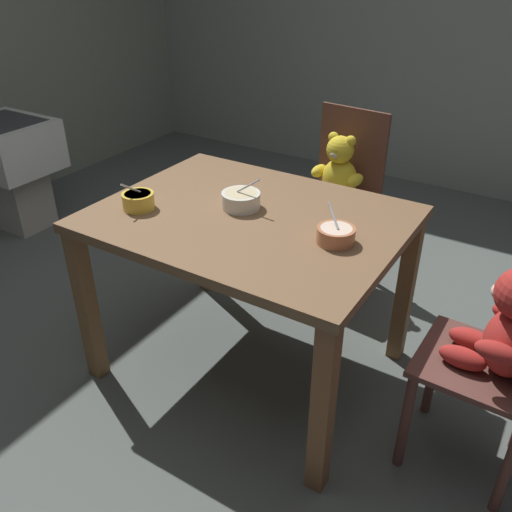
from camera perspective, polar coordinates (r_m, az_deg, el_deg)
The scene contains 8 objects.
ground_plane at distance 2.53m, azimuth -0.61°, elevation -11.58°, with size 5.20×5.20×0.04m.
dining_table at distance 2.14m, azimuth -0.71°, elevation 1.88°, with size 1.17×0.91×0.76m.
teddy_chair_near_right at distance 1.91m, azimuth 24.92°, elevation -8.26°, with size 0.41×0.38×0.85m.
teddy_chair_far_center at distance 2.87m, azimuth 8.44°, elevation 7.06°, with size 0.46×0.45×0.95m.
porridge_bowl_white_center at distance 2.14m, azimuth -1.60°, elevation 5.97°, with size 0.16×0.15×0.14m.
porridge_bowl_terracotta_near_right at distance 1.90m, azimuth 8.45°, elevation 2.25°, with size 0.14×0.14×0.12m.
porridge_bowl_yellow_near_left at distance 2.18m, azimuth -12.35°, elevation 5.76°, with size 0.13×0.13×0.13m.
sink_basin at distance 3.83m, azimuth -24.54°, elevation 9.29°, with size 0.56×0.47×0.71m.
Camera 1 is at (1.02, -1.58, 1.68)m, focal length 37.80 mm.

